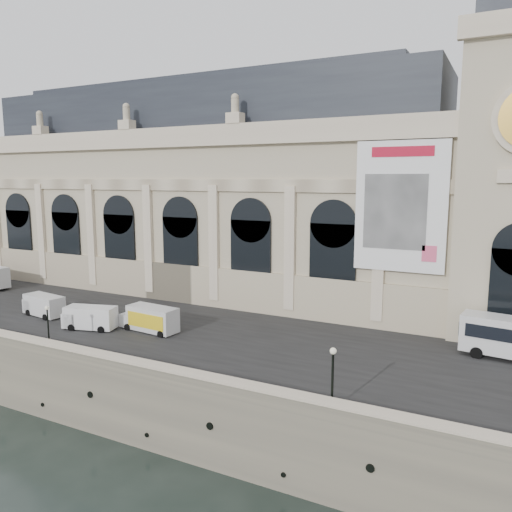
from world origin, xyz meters
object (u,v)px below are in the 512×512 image
(van_b, at_px, (88,318))
(lamp_right, at_px, (332,380))
(van_c, at_px, (43,305))
(box_truck, at_px, (150,319))
(lamp_left, at_px, (48,326))

(van_b, xyz_separation_m, lamp_right, (29.04, -6.36, 1.00))
(van_b, xyz_separation_m, van_c, (-8.60, 1.48, 0.01))
(van_c, bearing_deg, van_b, -9.73)
(lamp_right, bearing_deg, box_truck, 159.00)
(box_truck, xyz_separation_m, lamp_right, (22.68, -8.71, 0.90))
(van_c, height_order, lamp_left, lamp_left)
(box_truck, bearing_deg, lamp_right, -21.00)
(box_truck, height_order, lamp_right, lamp_right)
(van_b, xyz_separation_m, box_truck, (6.36, 2.34, 0.10))
(van_c, relative_size, box_truck, 0.85)
(van_c, xyz_separation_m, box_truck, (14.96, 0.86, 0.09))
(van_b, height_order, box_truck, box_truck)
(lamp_left, bearing_deg, van_b, 95.28)
(van_c, bearing_deg, lamp_left, -37.40)
(van_b, bearing_deg, lamp_right, -12.36)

